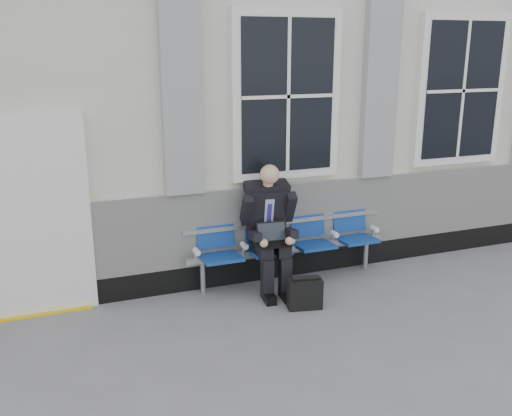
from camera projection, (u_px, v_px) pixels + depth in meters
name	position (u px, v px, depth m)	size (l,w,h in m)	color
ground	(502.00, 295.00, 6.68)	(70.00, 70.00, 0.00)	slate
station_building	(357.00, 84.00, 9.18)	(14.40, 4.40, 4.49)	silver
bench	(288.00, 238.00, 6.98)	(2.60, 0.47, 0.91)	#9EA0A3
businessman	(269.00, 224.00, 6.67)	(0.65, 0.87, 1.51)	black
briefcase	(305.00, 293.00, 6.30)	(0.40, 0.23, 0.39)	black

